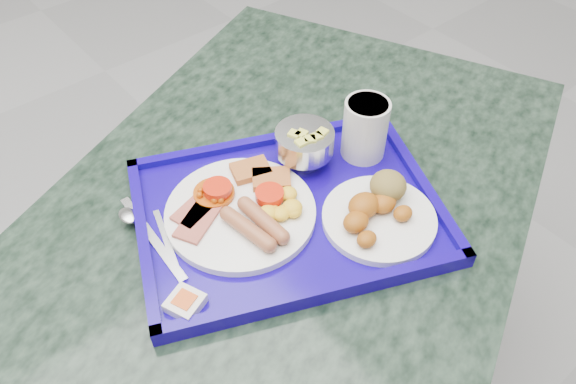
# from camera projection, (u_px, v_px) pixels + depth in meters

# --- Properties ---
(table) EXTENTS (1.31, 1.13, 0.69)m
(table) POSITION_uv_depth(u_px,v_px,m) (283.00, 272.00, 1.04)
(table) COLOR gray
(table) RESTS_ON floor
(tray) EXTENTS (0.57, 0.50, 0.03)m
(tray) POSITION_uv_depth(u_px,v_px,m) (288.00, 212.00, 0.89)
(tray) COLOR #130289
(tray) RESTS_ON table
(main_plate) EXTENTS (0.23, 0.23, 0.04)m
(main_plate) POSITION_uv_depth(u_px,v_px,m) (245.00, 209.00, 0.87)
(main_plate) COLOR white
(main_plate) RESTS_ON tray
(bread_plate) EXTENTS (0.18, 0.18, 0.06)m
(bread_plate) POSITION_uv_depth(u_px,v_px,m) (379.00, 210.00, 0.86)
(bread_plate) COLOR white
(bread_plate) RESTS_ON tray
(fruit_bowl) EXTENTS (0.10, 0.10, 0.07)m
(fruit_bowl) POSITION_uv_depth(u_px,v_px,m) (305.00, 143.00, 0.93)
(fruit_bowl) COLOR #B4B4B6
(fruit_bowl) RESTS_ON tray
(juice_cup) EXTENTS (0.08, 0.08, 0.11)m
(juice_cup) POSITION_uv_depth(u_px,v_px,m) (365.00, 127.00, 0.94)
(juice_cup) COLOR silver
(juice_cup) RESTS_ON tray
(spoon) EXTENTS (0.06, 0.15, 0.01)m
(spoon) POSITION_uv_depth(u_px,v_px,m) (138.00, 222.00, 0.86)
(spoon) COLOR #B4B4B6
(spoon) RESTS_ON tray
(knife) EXTENTS (0.02, 0.20, 0.00)m
(knife) POSITION_uv_depth(u_px,v_px,m) (152.00, 238.00, 0.84)
(knife) COLOR #B4B4B6
(knife) RESTS_ON tray
(jam_packet) EXTENTS (0.06, 0.06, 0.02)m
(jam_packet) POSITION_uv_depth(u_px,v_px,m) (185.00, 303.00, 0.76)
(jam_packet) COLOR white
(jam_packet) RESTS_ON tray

